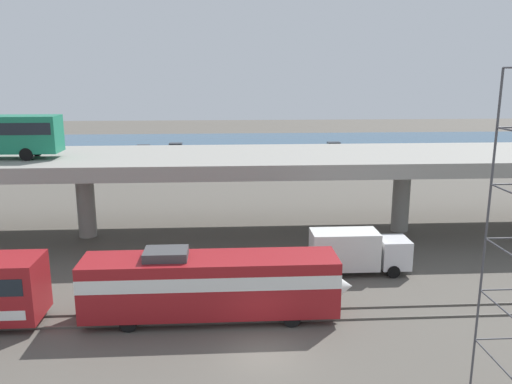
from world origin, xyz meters
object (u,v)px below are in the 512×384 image
parked_car_1 (132,153)px  parked_car_2 (335,147)px  train_locomotive (223,282)px  parked_car_3 (142,150)px  service_truck_west (357,250)px  parked_car_0 (177,148)px

parked_car_1 → parked_car_2: bearing=-171.5°
train_locomotive → parked_car_1: 50.46m
parked_car_1 → parked_car_2: (30.94, 4.62, -0.00)m
train_locomotive → parked_car_3: (-12.32, 51.81, 0.07)m
service_truck_west → parked_car_2: service_truck_west is taller
train_locomotive → parked_car_2: size_ratio=3.48×
service_truck_west → parked_car_3: (-21.57, 45.46, 0.62)m
parked_car_0 → parked_car_1: size_ratio=1.10×
parked_car_1 → parked_car_2: size_ratio=0.95×
service_truck_west → parked_car_1: service_truck_west is taller
parked_car_2 → service_truck_west: bearing=-100.0°
parked_car_3 → parked_car_2: bearing=-177.2°
parked_car_2 → parked_car_3: (-29.88, -1.46, -0.00)m
train_locomotive → parked_car_1: (-13.38, 48.66, 0.07)m
service_truck_west → parked_car_3: size_ratio=1.61×
train_locomotive → parked_car_1: size_ratio=3.68×
service_truck_west → parked_car_1: (-22.63, 42.31, 0.62)m
parked_car_2 → parked_car_0: bearing=179.3°
parked_car_0 → parked_car_3: same height
train_locomotive → service_truck_west: train_locomotive is taller
train_locomotive → parked_car_0: 54.08m
parked_car_1 → parked_car_2: same height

